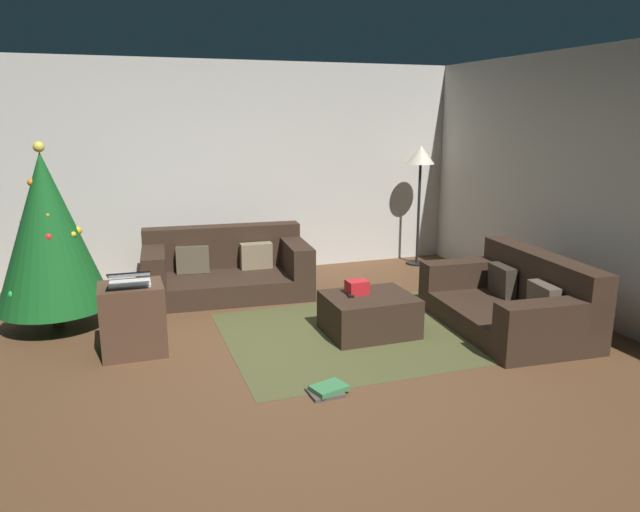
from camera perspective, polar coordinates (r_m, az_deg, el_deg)
name	(u,v)px	position (r m, az deg, el deg)	size (l,w,h in m)	color
ground_plane	(293,370)	(4.77, -2.64, -10.91)	(6.40, 6.40, 0.00)	brown
rear_partition	(218,170)	(7.44, -9.79, 8.17)	(6.40, 0.12, 2.60)	beige
corner_partition	(621,190)	(6.07, 27.06, 5.71)	(0.12, 6.40, 2.60)	beige
couch_left	(226,269)	(6.73, -9.06, -1.24)	(1.86, 1.12, 0.72)	#332319
couch_right	(515,301)	(5.87, 18.29, -4.14)	(1.11, 1.74, 0.70)	#332319
ottoman	(369,314)	(5.47, 4.74, -5.63)	(0.79, 0.65, 0.36)	#332319
gift_box	(357,287)	(5.44, 3.60, -3.02)	(0.19, 0.16, 0.13)	red
tv_remote	(350,294)	(5.40, 2.91, -3.72)	(0.05, 0.16, 0.02)	black
christmas_tree	(48,231)	(5.97, -24.78, 2.18)	(1.02, 1.02, 1.74)	brown
side_table	(133,319)	(5.22, -17.63, -5.82)	(0.52, 0.44, 0.60)	#4C3323
laptop	(130,280)	(5.06, -17.91, -2.26)	(0.34, 0.39, 0.17)	silver
book_stack	(327,390)	(4.38, 0.72, -12.81)	(0.30, 0.24, 0.06)	#4C423D
corner_lamp	(420,164)	(7.86, 9.68, 8.77)	(0.36, 0.36, 1.58)	black
area_rug	(368,333)	(5.53, 4.70, -7.37)	(2.60, 2.00, 0.01)	#4A4B28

